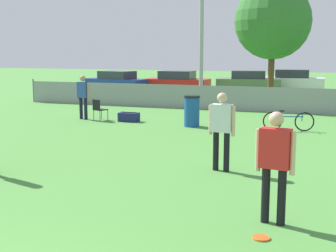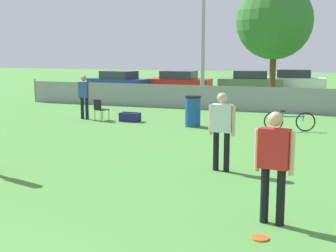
{
  "view_description": "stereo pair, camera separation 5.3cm",
  "coord_description": "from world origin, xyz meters",
  "px_view_note": "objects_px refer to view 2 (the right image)",
  "views": [
    {
      "loc": [
        3.99,
        -2.6,
        2.63
      ],
      "look_at": [
        0.57,
        6.69,
        1.05
      ],
      "focal_mm": 50.0,
      "sensor_mm": 36.0,
      "label": 1
    },
    {
      "loc": [
        4.04,
        -2.59,
        2.63
      ],
      "look_at": [
        0.57,
        6.69,
        1.05
      ],
      "focal_mm": 50.0,
      "sensor_mm": 36.0,
      "label": 2
    }
  ],
  "objects_px": {
    "frisbee_disc": "(260,238)",
    "trash_bin": "(193,111)",
    "player_receiver_white": "(222,125)",
    "parked_car_olive": "(250,82)",
    "gear_bag_sideline": "(130,117)",
    "folding_chair_sideline": "(100,108)",
    "parked_car_red": "(179,82)",
    "parked_car_white": "(294,81)",
    "tree_near_pole": "(274,21)",
    "parked_car_blue": "(119,82)",
    "player_defender_red": "(274,159)",
    "spectator_in_blue": "(84,94)",
    "bicycle_sideline": "(290,121)"
  },
  "relations": [
    {
      "from": "parked_car_blue",
      "to": "parked_car_red",
      "type": "bearing_deg",
      "value": 27.67
    },
    {
      "from": "trash_bin",
      "to": "bicycle_sideline",
      "type": "bearing_deg",
      "value": 3.6
    },
    {
      "from": "player_defender_red",
      "to": "parked_car_red",
      "type": "bearing_deg",
      "value": 121.8
    },
    {
      "from": "parked_car_red",
      "to": "parked_car_white",
      "type": "xyz_separation_m",
      "value": [
        6.99,
        3.51,
        0.02
      ]
    },
    {
      "from": "frisbee_disc",
      "to": "parked_car_white",
      "type": "bearing_deg",
      "value": 94.66
    },
    {
      "from": "frisbee_disc",
      "to": "parked_car_olive",
      "type": "height_order",
      "value": "parked_car_olive"
    },
    {
      "from": "trash_bin",
      "to": "parked_car_olive",
      "type": "height_order",
      "value": "parked_car_olive"
    },
    {
      "from": "trash_bin",
      "to": "parked_car_blue",
      "type": "relative_size",
      "value": 0.25
    },
    {
      "from": "player_receiver_white",
      "to": "parked_car_olive",
      "type": "bearing_deg",
      "value": 105.22
    },
    {
      "from": "parked_car_red",
      "to": "bicycle_sideline",
      "type": "bearing_deg",
      "value": -58.42
    },
    {
      "from": "frisbee_disc",
      "to": "trash_bin",
      "type": "relative_size",
      "value": 0.23
    },
    {
      "from": "trash_bin",
      "to": "parked_car_olive",
      "type": "xyz_separation_m",
      "value": [
        -0.85,
        15.14,
        0.12
      ]
    },
    {
      "from": "folding_chair_sideline",
      "to": "parked_car_white",
      "type": "relative_size",
      "value": 0.19
    },
    {
      "from": "bicycle_sideline",
      "to": "parked_car_blue",
      "type": "height_order",
      "value": "parked_car_blue"
    },
    {
      "from": "parked_car_blue",
      "to": "parked_car_red",
      "type": "height_order",
      "value": "parked_car_red"
    },
    {
      "from": "player_receiver_white",
      "to": "folding_chair_sideline",
      "type": "xyz_separation_m",
      "value": [
        -6.26,
        5.9,
        -0.55
      ]
    },
    {
      "from": "folding_chair_sideline",
      "to": "parked_car_blue",
      "type": "distance_m",
      "value": 13.17
    },
    {
      "from": "tree_near_pole",
      "to": "parked_car_red",
      "type": "xyz_separation_m",
      "value": [
        -6.67,
        4.46,
        -3.47
      ]
    },
    {
      "from": "parked_car_blue",
      "to": "player_defender_red",
      "type": "bearing_deg",
      "value": -46.12
    },
    {
      "from": "tree_near_pole",
      "to": "parked_car_white",
      "type": "height_order",
      "value": "tree_near_pole"
    },
    {
      "from": "gear_bag_sideline",
      "to": "parked_car_blue",
      "type": "xyz_separation_m",
      "value": [
        -6.41,
        11.94,
        0.49
      ]
    },
    {
      "from": "parked_car_red",
      "to": "parked_car_white",
      "type": "distance_m",
      "value": 7.82
    },
    {
      "from": "bicycle_sideline",
      "to": "parked_car_red",
      "type": "distance_m",
      "value": 15.63
    },
    {
      "from": "folding_chair_sideline",
      "to": "gear_bag_sideline",
      "type": "xyz_separation_m",
      "value": [
        1.19,
        0.15,
        -0.3
      ]
    },
    {
      "from": "bicycle_sideline",
      "to": "parked_car_white",
      "type": "height_order",
      "value": "parked_car_white"
    },
    {
      "from": "trash_bin",
      "to": "parked_car_blue",
      "type": "height_order",
      "value": "parked_car_blue"
    },
    {
      "from": "folding_chair_sideline",
      "to": "bicycle_sideline",
      "type": "height_order",
      "value": "folding_chair_sideline"
    },
    {
      "from": "gear_bag_sideline",
      "to": "parked_car_olive",
      "type": "xyz_separation_m",
      "value": [
        1.75,
        14.84,
        0.5
      ]
    },
    {
      "from": "gear_bag_sideline",
      "to": "parked_car_olive",
      "type": "relative_size",
      "value": 0.17
    },
    {
      "from": "player_receiver_white",
      "to": "frisbee_disc",
      "type": "bearing_deg",
      "value": -61.4
    },
    {
      "from": "gear_bag_sideline",
      "to": "parked_car_red",
      "type": "xyz_separation_m",
      "value": [
        -2.58,
        13.02,
        0.5
      ]
    },
    {
      "from": "player_receiver_white",
      "to": "folding_chair_sideline",
      "type": "relative_size",
      "value": 2.15
    },
    {
      "from": "bicycle_sideline",
      "to": "parked_car_blue",
      "type": "bearing_deg",
      "value": 123.1
    },
    {
      "from": "player_defender_red",
      "to": "player_receiver_white",
      "type": "relative_size",
      "value": 1.0
    },
    {
      "from": "gear_bag_sideline",
      "to": "bicycle_sideline",
      "type": "bearing_deg",
      "value": -0.92
    },
    {
      "from": "bicycle_sideline",
      "to": "parked_car_white",
      "type": "bearing_deg",
      "value": 82.59
    },
    {
      "from": "spectator_in_blue",
      "to": "folding_chair_sideline",
      "type": "xyz_separation_m",
      "value": [
        0.74,
        -0.1,
        -0.53
      ]
    },
    {
      "from": "frisbee_disc",
      "to": "folding_chair_sideline",
      "type": "distance_m",
      "value": 12.22
    },
    {
      "from": "folding_chair_sideline",
      "to": "parked_car_red",
      "type": "height_order",
      "value": "parked_car_red"
    },
    {
      "from": "frisbee_disc",
      "to": "parked_car_olive",
      "type": "relative_size",
      "value": 0.06
    },
    {
      "from": "player_defender_red",
      "to": "parked_car_red",
      "type": "height_order",
      "value": "player_defender_red"
    },
    {
      "from": "parked_car_olive",
      "to": "parked_car_white",
      "type": "xyz_separation_m",
      "value": [
        2.66,
        1.69,
        0.01
      ]
    },
    {
      "from": "trash_bin",
      "to": "parked_car_white",
      "type": "distance_m",
      "value": 16.93
    },
    {
      "from": "tree_near_pole",
      "to": "player_defender_red",
      "type": "bearing_deg",
      "value": -81.8
    },
    {
      "from": "folding_chair_sideline",
      "to": "player_receiver_white",
      "type": "bearing_deg",
      "value": 159.45
    },
    {
      "from": "player_receiver_white",
      "to": "folding_chair_sideline",
      "type": "distance_m",
      "value": 8.62
    },
    {
      "from": "parked_car_blue",
      "to": "parked_car_olive",
      "type": "height_order",
      "value": "parked_car_olive"
    },
    {
      "from": "folding_chair_sideline",
      "to": "gear_bag_sideline",
      "type": "bearing_deg",
      "value": -150.07
    },
    {
      "from": "player_receiver_white",
      "to": "parked_car_olive",
      "type": "distance_m",
      "value": 21.15
    },
    {
      "from": "trash_bin",
      "to": "player_defender_red",
      "type": "bearing_deg",
      "value": -65.07
    }
  ]
}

